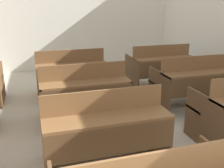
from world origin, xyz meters
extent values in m
cube|color=white|center=(0.00, 7.30, 1.51)|extent=(5.99, 0.06, 3.02)
cube|color=white|center=(2.96, 5.01, 1.53)|extent=(0.06, 4.51, 1.30)
cube|color=brown|center=(-0.15, 1.43, 0.79)|extent=(1.28, 0.02, 0.23)
cube|color=brown|center=(-0.79, 2.68, 0.34)|extent=(0.03, 0.78, 0.68)
cube|color=brown|center=(0.46, 2.68, 0.34)|extent=(0.03, 0.78, 0.68)
cube|color=brown|center=(-0.17, 2.46, 0.66)|extent=(1.28, 0.34, 0.03)
cube|color=brown|center=(-0.17, 2.31, 0.49)|extent=(1.22, 0.02, 0.30)
cube|color=brown|center=(-0.17, 2.62, 0.79)|extent=(1.28, 0.02, 0.23)
cube|color=brown|center=(-0.17, 2.91, 0.42)|extent=(1.28, 0.32, 0.03)
cube|color=brown|center=(-0.17, 2.91, 0.15)|extent=(1.22, 0.04, 0.04)
cube|color=brown|center=(1.12, 2.68, 0.34)|extent=(0.03, 0.78, 0.68)
cube|color=brown|center=(-0.77, 3.90, 0.34)|extent=(0.03, 0.78, 0.68)
cube|color=brown|center=(0.48, 3.90, 0.34)|extent=(0.03, 0.78, 0.68)
cube|color=brown|center=(-0.14, 3.68, 0.66)|extent=(1.28, 0.34, 0.03)
cube|color=brown|center=(-0.14, 3.52, 0.49)|extent=(1.22, 0.02, 0.30)
cube|color=brown|center=(-0.14, 3.84, 0.79)|extent=(1.28, 0.02, 0.23)
cube|color=brown|center=(-0.14, 4.13, 0.42)|extent=(1.28, 0.32, 0.03)
cube|color=brown|center=(-0.14, 4.13, 0.15)|extent=(1.22, 0.04, 0.04)
cube|color=brown|center=(1.12, 3.90, 0.34)|extent=(0.03, 0.78, 0.68)
cube|color=brown|center=(2.37, 3.90, 0.34)|extent=(0.03, 0.78, 0.68)
cube|color=brown|center=(1.74, 3.68, 0.66)|extent=(1.28, 0.34, 0.03)
cube|color=brown|center=(1.74, 3.52, 0.49)|extent=(1.22, 0.02, 0.30)
cube|color=brown|center=(1.74, 3.83, 0.79)|extent=(1.28, 0.02, 0.23)
cube|color=brown|center=(1.74, 4.13, 0.42)|extent=(1.28, 0.32, 0.03)
cube|color=brown|center=(1.74, 4.13, 0.15)|extent=(1.22, 0.04, 0.04)
cube|color=#54381F|center=(-1.41, 5.11, 0.34)|extent=(0.03, 0.78, 0.68)
cube|color=brown|center=(-0.78, 5.09, 0.34)|extent=(0.03, 0.78, 0.68)
cube|color=brown|center=(0.47, 5.09, 0.34)|extent=(0.03, 0.78, 0.68)
cube|color=brown|center=(-0.15, 4.86, 0.66)|extent=(1.28, 0.34, 0.03)
cube|color=brown|center=(-0.15, 4.71, 0.49)|extent=(1.22, 0.02, 0.30)
cube|color=brown|center=(-0.15, 5.02, 0.79)|extent=(1.28, 0.02, 0.23)
cube|color=brown|center=(-0.15, 5.31, 0.42)|extent=(1.28, 0.32, 0.03)
cube|color=brown|center=(-0.15, 5.31, 0.15)|extent=(1.22, 0.04, 0.04)
cube|color=brown|center=(1.10, 5.08, 0.34)|extent=(0.03, 0.78, 0.68)
cube|color=brown|center=(2.35, 5.08, 0.34)|extent=(0.03, 0.78, 0.68)
cube|color=brown|center=(1.73, 4.86, 0.66)|extent=(1.28, 0.34, 0.03)
cube|color=brown|center=(1.73, 4.71, 0.49)|extent=(1.22, 0.02, 0.30)
cube|color=brown|center=(1.73, 5.02, 0.79)|extent=(1.28, 0.02, 0.23)
cube|color=brown|center=(1.73, 5.31, 0.42)|extent=(1.28, 0.32, 0.03)
cube|color=brown|center=(1.73, 5.31, 0.15)|extent=(1.22, 0.04, 0.04)
cylinder|color=#33477A|center=(2.66, 5.69, 0.19)|extent=(0.31, 0.31, 0.38)
camera|label=1|loc=(-0.82, 0.21, 1.75)|focal=42.00mm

